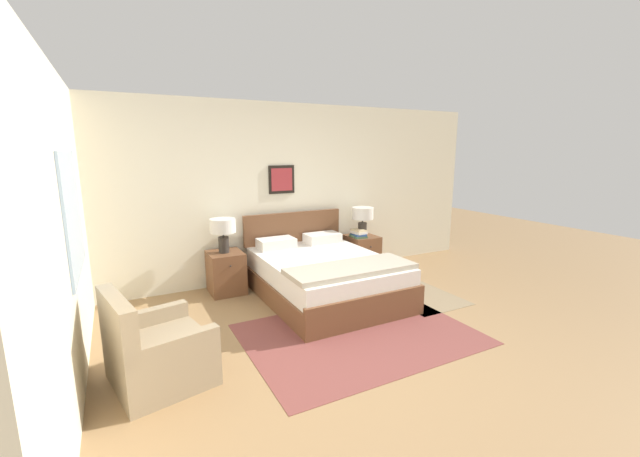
# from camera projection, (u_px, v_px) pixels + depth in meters

# --- Properties ---
(ground_plane) EXTENTS (16.00, 16.00, 0.00)m
(ground_plane) POSITION_uv_depth(u_px,v_px,m) (384.00, 360.00, 3.66)
(ground_plane) COLOR #99754C
(wall_back) EXTENTS (7.28, 0.09, 2.60)m
(wall_back) POSITION_uv_depth(u_px,v_px,m) (273.00, 193.00, 5.81)
(wall_back) COLOR beige
(wall_back) RESTS_ON ground_plane
(wall_left) EXTENTS (0.08, 5.15, 2.60)m
(wall_left) POSITION_uv_depth(u_px,v_px,m) (69.00, 222.00, 3.47)
(wall_left) COLOR beige
(wall_left) RESTS_ON ground_plane
(area_rug_main) EXTENTS (2.37, 1.73, 0.01)m
(area_rug_main) POSITION_uv_depth(u_px,v_px,m) (359.00, 334.00, 4.17)
(area_rug_main) COLOR brown
(area_rug_main) RESTS_ON ground_plane
(area_rug_bedside) EXTENTS (0.85, 1.18, 0.01)m
(area_rug_bedside) POSITION_uv_depth(u_px,v_px,m) (418.00, 295.00, 5.29)
(area_rug_bedside) COLOR #897556
(area_rug_bedside) RESTS_ON ground_plane
(bed) EXTENTS (1.55, 2.07, 1.00)m
(bed) POSITION_uv_depth(u_px,v_px,m) (324.00, 275.00, 5.18)
(bed) COLOR brown
(bed) RESTS_ON ground_plane
(armchair) EXTENTS (0.88, 0.91, 0.82)m
(armchair) POSITION_uv_depth(u_px,v_px,m) (155.00, 352.00, 3.27)
(armchair) COLOR #998466
(armchair) RESTS_ON ground_plane
(nightstand_near_window) EXTENTS (0.45, 0.52, 0.57)m
(nightstand_near_window) POSITION_uv_depth(u_px,v_px,m) (226.00, 272.00, 5.35)
(nightstand_near_window) COLOR brown
(nightstand_near_window) RESTS_ON ground_plane
(nightstand_by_door) EXTENTS (0.45, 0.52, 0.57)m
(nightstand_by_door) POSITION_uv_depth(u_px,v_px,m) (362.00, 253.00, 6.36)
(nightstand_by_door) COLOR brown
(nightstand_by_door) RESTS_ON ground_plane
(table_lamp_near_window) EXTENTS (0.34, 0.34, 0.46)m
(table_lamp_near_window) POSITION_uv_depth(u_px,v_px,m) (223.00, 229.00, 5.22)
(table_lamp_near_window) COLOR #2D2823
(table_lamp_near_window) RESTS_ON nightstand_near_window
(table_lamp_by_door) EXTENTS (0.34, 0.34, 0.46)m
(table_lamp_by_door) POSITION_uv_depth(u_px,v_px,m) (363.00, 216.00, 6.24)
(table_lamp_by_door) COLOR #2D2823
(table_lamp_by_door) RESTS_ON nightstand_by_door
(book_thick_bottom) EXTENTS (0.22, 0.27, 0.03)m
(book_thick_bottom) POSITION_uv_depth(u_px,v_px,m) (358.00, 236.00, 6.21)
(book_thick_bottom) COLOR #4C7551
(book_thick_bottom) RESTS_ON nightstand_by_door
(book_hardcover_middle) EXTENTS (0.19, 0.27, 0.03)m
(book_hardcover_middle) POSITION_uv_depth(u_px,v_px,m) (358.00, 234.00, 6.20)
(book_hardcover_middle) COLOR #335693
(book_hardcover_middle) RESTS_ON book_thick_bottom
(book_novel_upper) EXTENTS (0.21, 0.28, 0.04)m
(book_novel_upper) POSITION_uv_depth(u_px,v_px,m) (358.00, 232.00, 6.19)
(book_novel_upper) COLOR silver
(book_novel_upper) RESTS_ON book_hardcover_middle
(book_slim_near_top) EXTENTS (0.18, 0.24, 0.02)m
(book_slim_near_top) POSITION_uv_depth(u_px,v_px,m) (358.00, 230.00, 6.19)
(book_slim_near_top) COLOR beige
(book_slim_near_top) RESTS_ON book_novel_upper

